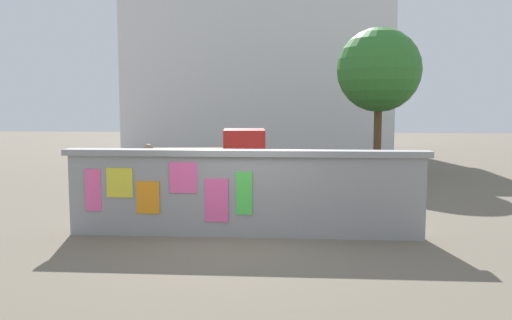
{
  "coord_description": "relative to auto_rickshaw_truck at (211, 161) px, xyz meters",
  "views": [
    {
      "loc": [
        1.0,
        -10.48,
        2.63
      ],
      "look_at": [
        0.09,
        1.96,
        1.31
      ],
      "focal_mm": 38.0,
      "sensor_mm": 36.0,
      "label": 1
    }
  ],
  "objects": [
    {
      "name": "ground",
      "position": [
        1.51,
        2.58,
        -0.9
      ],
      "size": [
        60.0,
        60.0,
        0.0
      ],
      "primitive_type": "plane",
      "color": "#6B6051"
    },
    {
      "name": "bicycle_far",
      "position": [
        2.55,
        -1.78,
        -0.54
      ],
      "size": [
        1.71,
        0.44,
        0.95
      ],
      "color": "black",
      "rests_on": "ground"
    },
    {
      "name": "person_walking",
      "position": [
        -1.13,
        -2.75,
        0.09
      ],
      "size": [
        0.36,
        0.36,
        1.62
      ],
      "color": "yellow",
      "rests_on": "ground"
    },
    {
      "name": "motorcycle",
      "position": [
        0.18,
        -3.43,
        -0.44
      ],
      "size": [
        1.9,
        0.56,
        0.87
      ],
      "color": "black",
      "rests_on": "ground"
    },
    {
      "name": "tree_roadside",
      "position": [
        5.56,
        4.52,
        2.92
      ],
      "size": [
        3.09,
        3.09,
        5.39
      ],
      "color": "brown",
      "rests_on": "ground"
    },
    {
      "name": "poster_wall",
      "position": [
        1.5,
        -5.42,
        -0.02
      ],
      "size": [
        7.18,
        0.42,
        1.72
      ],
      "color": "gray",
      "rests_on": "ground"
    },
    {
      "name": "building_background",
      "position": [
        0.46,
        14.27,
        3.41
      ],
      "size": [
        14.15,
        6.34,
        8.58
      ],
      "color": "silver",
      "rests_on": "ground"
    },
    {
      "name": "auto_rickshaw_truck",
      "position": [
        0.0,
        0.0,
        0.0
      ],
      "size": [
        3.73,
        1.84,
        1.85
      ],
      "color": "black",
      "rests_on": "ground"
    },
    {
      "name": "bicycle_near",
      "position": [
        4.0,
        -3.19,
        -0.54
      ],
      "size": [
        1.66,
        0.6,
        0.95
      ],
      "color": "black",
      "rests_on": "ground"
    }
  ]
}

